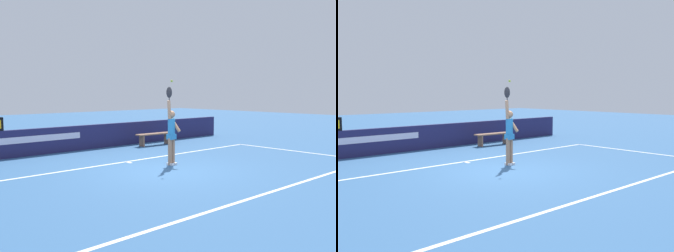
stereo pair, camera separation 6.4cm
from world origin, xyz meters
The scene contains 6 objects.
ground_plane centered at (0.00, 0.00, 0.00)m, with size 60.00×60.00×0.00m, color #315C8D.
court_lines centered at (0.00, -0.81, 0.00)m, with size 12.50×5.46×0.00m.
back_wall centered at (-0.01, 5.15, 0.49)m, with size 16.29×0.19×0.97m.
tennis_player centered at (0.74, 0.44, 1.02)m, with size 0.46×0.42×2.45m.
tennis_ball centered at (0.54, 0.22, 2.62)m, with size 0.07×0.07×0.07m.
courtside_bench_near centered at (3.29, 4.23, 0.40)m, with size 1.81×0.45×0.51m.
Camera 1 is at (-7.43, -8.30, 2.31)m, focal length 41.16 mm.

